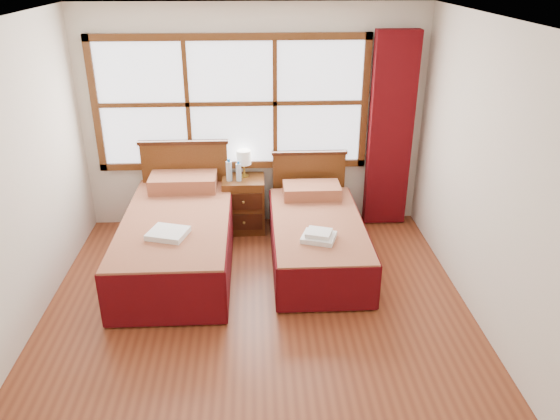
{
  "coord_description": "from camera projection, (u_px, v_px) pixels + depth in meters",
  "views": [
    {
      "loc": [
        -0.0,
        -4.0,
        3.02
      ],
      "look_at": [
        0.23,
        0.7,
        0.84
      ],
      "focal_mm": 35.0,
      "sensor_mm": 36.0,
      "label": 1
    }
  ],
  "objects": [
    {
      "name": "floor",
      "position": [
        258.0,
        328.0,
        4.89
      ],
      "size": [
        4.5,
        4.5,
        0.0
      ],
      "primitive_type": "plane",
      "color": "brown",
      "rests_on": "ground"
    },
    {
      "name": "ceiling",
      "position": [
        252.0,
        24.0,
        3.8
      ],
      "size": [
        4.5,
        4.5,
        0.0
      ],
      "primitive_type": "plane",
      "rotation": [
        3.14,
        0.0,
        0.0
      ],
      "color": "white",
      "rests_on": "wall_back"
    },
    {
      "name": "wall_back",
      "position": [
        254.0,
        119.0,
        6.39
      ],
      "size": [
        4.0,
        0.0,
        4.0
      ],
      "primitive_type": "plane",
      "rotation": [
        1.57,
        0.0,
        0.0
      ],
      "color": "silver",
      "rests_on": "floor"
    },
    {
      "name": "wall_right",
      "position": [
        501.0,
        190.0,
        4.44
      ],
      "size": [
        0.0,
        4.5,
        4.5
      ],
      "primitive_type": "plane",
      "rotation": [
        1.57,
        0.0,
        -1.57
      ],
      "color": "silver",
      "rests_on": "floor"
    },
    {
      "name": "window",
      "position": [
        231.0,
        104.0,
        6.26
      ],
      "size": [
        3.16,
        0.06,
        1.56
      ],
      "color": "white",
      "rests_on": "wall_back"
    },
    {
      "name": "curtain",
      "position": [
        390.0,
        132.0,
        6.39
      ],
      "size": [
        0.5,
        0.16,
        2.3
      ],
      "primitive_type": "cube",
      "color": "#59080D",
      "rests_on": "wall_back"
    },
    {
      "name": "bed_left",
      "position": [
        178.0,
        236.0,
        5.8
      ],
      "size": [
        1.12,
        2.16,
        1.09
      ],
      "color": "#36180B",
      "rests_on": "floor"
    },
    {
      "name": "bed_right",
      "position": [
        317.0,
        236.0,
        5.89
      ],
      "size": [
        0.97,
        1.99,
        0.93
      ],
      "color": "#36180B",
      "rests_on": "floor"
    },
    {
      "name": "nightstand",
      "position": [
        244.0,
        204.0,
        6.56
      ],
      "size": [
        0.49,
        0.48,
        0.66
      ],
      "color": "#572F13",
      "rests_on": "floor"
    },
    {
      "name": "towels_left",
      "position": [
        168.0,
        233.0,
        5.25
      ],
      "size": [
        0.43,
        0.4,
        0.06
      ],
      "rotation": [
        0.0,
        0.0,
        -0.3
      ],
      "color": "white",
      "rests_on": "bed_left"
    },
    {
      "name": "towels_right",
      "position": [
        319.0,
        236.0,
        5.35
      ],
      "size": [
        0.39,
        0.36,
        0.09
      ],
      "rotation": [
        0.0,
        0.0,
        -0.33
      ],
      "color": "white",
      "rests_on": "bed_right"
    },
    {
      "name": "lamp",
      "position": [
        244.0,
        158.0,
        6.38
      ],
      "size": [
        0.17,
        0.17,
        0.33
      ],
      "color": "gold",
      "rests_on": "nightstand"
    },
    {
      "name": "bottle_near",
      "position": [
        229.0,
        171.0,
        6.31
      ],
      "size": [
        0.07,
        0.07,
        0.26
      ],
      "color": "silver",
      "rests_on": "nightstand"
    },
    {
      "name": "bottle_far",
      "position": [
        239.0,
        172.0,
        6.32
      ],
      "size": [
        0.06,
        0.06,
        0.23
      ],
      "color": "silver",
      "rests_on": "nightstand"
    }
  ]
}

